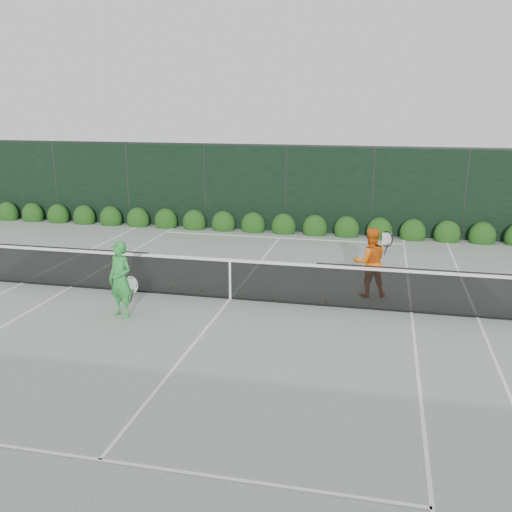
# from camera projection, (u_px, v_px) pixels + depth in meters

# --- Properties ---
(ground) EXTENTS (80.00, 80.00, 0.00)m
(ground) POSITION_uv_depth(u_px,v_px,m) (230.00, 299.00, 13.36)
(ground) COLOR gray
(ground) RESTS_ON ground
(tennis_net) EXTENTS (12.90, 0.10, 1.07)m
(tennis_net) POSITION_uv_depth(u_px,v_px,m) (229.00, 277.00, 13.23)
(tennis_net) COLOR black
(tennis_net) RESTS_ON ground
(player_woman) EXTENTS (0.71, 0.59, 1.65)m
(player_woman) POSITION_uv_depth(u_px,v_px,m) (120.00, 279.00, 12.09)
(player_woman) COLOR green
(player_woman) RESTS_ON ground
(player_man) EXTENTS (0.96, 0.81, 1.65)m
(player_man) POSITION_uv_depth(u_px,v_px,m) (370.00, 262.00, 13.39)
(player_man) COLOR orange
(player_man) RESTS_ON ground
(court_lines) EXTENTS (11.03, 23.83, 0.01)m
(court_lines) POSITION_uv_depth(u_px,v_px,m) (230.00, 299.00, 13.36)
(court_lines) COLOR white
(court_lines) RESTS_ON ground
(windscreen_fence) EXTENTS (32.00, 21.07, 3.06)m
(windscreen_fence) POSITION_uv_depth(u_px,v_px,m) (190.00, 269.00, 10.42)
(windscreen_fence) COLOR black
(windscreen_fence) RESTS_ON ground
(hedge_row) EXTENTS (31.66, 0.65, 0.94)m
(hedge_row) POSITION_uv_depth(u_px,v_px,m) (284.00, 227.00, 20.04)
(hedge_row) COLOR #143B10
(hedge_row) RESTS_ON ground
(tennis_balls) EXTENTS (3.93, 0.47, 0.07)m
(tennis_balls) POSITION_uv_depth(u_px,v_px,m) (241.00, 294.00, 13.62)
(tennis_balls) COLOR #DEF336
(tennis_balls) RESTS_ON ground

